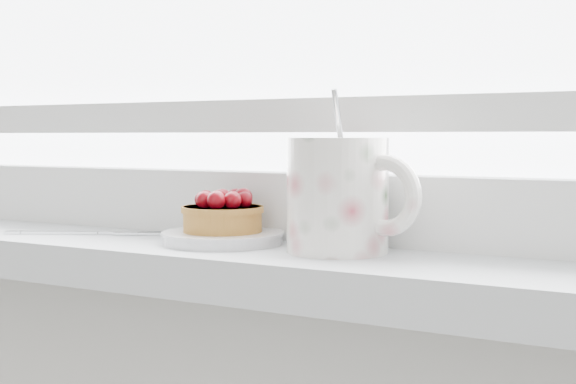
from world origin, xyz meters
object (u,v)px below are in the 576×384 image
Objects in this scene: fork at (85,233)px; raspberry_tart at (223,213)px; saucer at (223,238)px; floral_mug at (341,193)px.

raspberry_tart is at bearing 3.70° from fork.
saucer reaches higher than fork.
raspberry_tart reaches higher than saucer.
saucer is at bearing 3.67° from fork.
saucer is at bearing -156.02° from raspberry_tart.
fork is (-0.18, -0.01, -0.00)m from saucer.
fork is at bearing -177.69° from floral_mug.
raspberry_tart is 0.18m from fork.
saucer is 0.02m from raspberry_tart.
fork is (-0.18, -0.01, -0.03)m from raspberry_tart.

